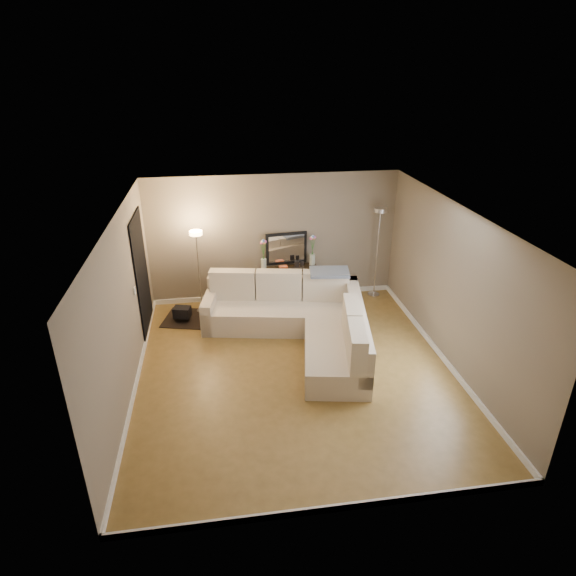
{
  "coord_description": "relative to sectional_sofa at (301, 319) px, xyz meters",
  "views": [
    {
      "loc": [
        -1.08,
        -6.39,
        4.5
      ],
      "look_at": [
        0.0,
        0.8,
        1.1
      ],
      "focal_mm": 30.0,
      "sensor_mm": 36.0,
      "label": 1
    }
  ],
  "objects": [
    {
      "name": "charcoal_rug",
      "position": [
        -1.95,
        0.99,
        -0.37
      ],
      "size": [
        1.27,
        1.07,
        0.01
      ],
      "primitive_type": "cube",
      "rotation": [
        0.0,
        0.0,
        -0.25
      ],
      "color": "black",
      "rests_on": "floor"
    },
    {
      "name": "baseboard_right",
      "position": [
        2.22,
        -1.01,
        -0.32
      ],
      "size": [
        0.03,
        5.5,
        0.1
      ],
      "primitive_type": "cube",
      "color": "white",
      "rests_on": "ground"
    },
    {
      "name": "ceiling",
      "position": [
        -0.27,
        -1.01,
        2.23
      ],
      "size": [
        5.0,
        5.5,
        0.01
      ],
      "primitive_type": "cube",
      "color": "white",
      "rests_on": "ground"
    },
    {
      "name": "wall_left",
      "position": [
        -2.78,
        -1.01,
        0.93
      ],
      "size": [
        0.02,
        5.5,
        2.6
      ],
      "primitive_type": "cube",
      "color": "gray",
      "rests_on": "ground"
    },
    {
      "name": "wall_front",
      "position": [
        -0.27,
        -3.77,
        0.93
      ],
      "size": [
        5.0,
        0.02,
        2.6
      ],
      "primitive_type": "cube",
      "color": "gray",
      "rests_on": "ground"
    },
    {
      "name": "baseboard_back",
      "position": [
        -0.27,
        1.72,
        -0.32
      ],
      "size": [
        5.0,
        0.03,
        0.1
      ],
      "primitive_type": "cube",
      "color": "white",
      "rests_on": "ground"
    },
    {
      "name": "doorway",
      "position": [
        -2.75,
        0.69,
        0.73
      ],
      "size": [
        0.02,
        1.2,
        2.2
      ],
      "primitive_type": "cube",
      "color": "black",
      "rests_on": "ground"
    },
    {
      "name": "wall_back",
      "position": [
        -0.27,
        1.75,
        0.93
      ],
      "size": [
        5.0,
        0.02,
        2.6
      ],
      "primitive_type": "cube",
      "color": "gray",
      "rests_on": "ground"
    },
    {
      "name": "black_bag",
      "position": [
        -2.15,
        0.93,
        -0.18
      ],
      "size": [
        0.36,
        0.29,
        0.2
      ],
      "primitive_type": "cube",
      "rotation": [
        0.0,
        0.0,
        -0.25
      ],
      "color": "black",
      "rests_on": "charcoal_rug"
    },
    {
      "name": "throw_blanket",
      "position": [
        0.63,
        0.59,
        0.62
      ],
      "size": [
        0.77,
        0.51,
        0.1
      ],
      "primitive_type": "cube",
      "rotation": [
        0.1,
        0.0,
        -0.13
      ],
      "color": "slate",
      "rests_on": "sectional_sofa"
    },
    {
      "name": "baseboard_left",
      "position": [
        -2.75,
        -1.01,
        -0.32
      ],
      "size": [
        0.03,
        5.5,
        0.1
      ],
      "primitive_type": "cube",
      "color": "white",
      "rests_on": "ground"
    },
    {
      "name": "switch_plate",
      "position": [
        -2.75,
        -0.16,
        0.83
      ],
      "size": [
        0.02,
        0.08,
        0.12
      ],
      "primitive_type": "cube",
      "color": "white",
      "rests_on": "ground"
    },
    {
      "name": "sectional_sofa",
      "position": [
        0.0,
        0.0,
        0.0
      ],
      "size": [
        2.99,
        3.2,
        1.01
      ],
      "color": "beige",
      "rests_on": "floor"
    },
    {
      "name": "table_decor",
      "position": [
        -0.01,
        1.47,
        0.42
      ],
      "size": [
        0.51,
        0.13,
        0.12
      ],
      "color": "#E45C28",
      "rests_on": "console_table"
    },
    {
      "name": "floor_lamp_unlit",
      "position": [
        1.84,
        1.49,
        0.98
      ],
      "size": [
        0.32,
        0.32,
        1.92
      ],
      "color": "silver",
      "rests_on": "floor"
    },
    {
      "name": "flower_vase_left",
      "position": [
        -0.51,
        1.45,
        0.66
      ],
      "size": [
        0.14,
        0.12,
        0.63
      ],
      "color": "silver",
      "rests_on": "console_table"
    },
    {
      "name": "floor",
      "position": [
        -0.27,
        -1.01,
        -0.38
      ],
      "size": [
        5.0,
        5.5,
        0.01
      ],
      "primitive_type": "cube",
      "color": "olive",
      "rests_on": "ground"
    },
    {
      "name": "baseboard_front",
      "position": [
        -0.27,
        -3.75,
        -0.32
      ],
      "size": [
        5.0,
        0.03,
        0.1
      ],
      "primitive_type": "cube",
      "color": "white",
      "rests_on": "ground"
    },
    {
      "name": "console_table",
      "position": [
        -0.08,
        1.5,
        0.04
      ],
      "size": [
        1.23,
        0.45,
        0.74
      ],
      "color": "black",
      "rests_on": "floor"
    },
    {
      "name": "wall_right",
      "position": [
        2.24,
        -1.01,
        0.93
      ],
      "size": [
        0.02,
        5.5,
        2.6
      ],
      "primitive_type": "cube",
      "color": "gray",
      "rests_on": "ground"
    },
    {
      "name": "flower_vase_right",
      "position": [
        0.5,
        1.56,
        0.66
      ],
      "size": [
        0.14,
        0.12,
        0.63
      ],
      "color": "silver",
      "rests_on": "console_table"
    },
    {
      "name": "floor_lamp_lit",
      "position": [
        -1.78,
        1.27,
        0.82
      ],
      "size": [
        0.29,
        0.29,
        1.69
      ],
      "color": "silver",
      "rests_on": "floor"
    },
    {
      "name": "leaning_mirror",
      "position": [
        -0.02,
        1.66,
        0.73
      ],
      "size": [
        0.85,
        0.13,
        0.66
      ],
      "color": "black",
      "rests_on": "console_table"
    }
  ]
}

